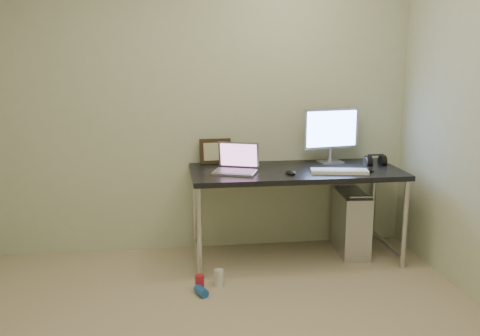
# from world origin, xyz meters

# --- Properties ---
(wall_back) EXTENTS (3.50, 0.02, 2.50)m
(wall_back) POSITION_xyz_m (0.00, 1.75, 1.25)
(wall_back) COLOR beige
(wall_back) RESTS_ON ground
(desk) EXTENTS (1.68, 0.73, 0.75)m
(desk) POSITION_xyz_m (0.71, 1.38, 0.68)
(desk) COLOR black
(desk) RESTS_ON ground
(tower_computer) EXTENTS (0.25, 0.52, 0.55)m
(tower_computer) POSITION_xyz_m (1.21, 1.44, 0.26)
(tower_computer) COLOR silver
(tower_computer) RESTS_ON ground
(cable_a) EXTENTS (0.01, 0.16, 0.69)m
(cable_a) POSITION_xyz_m (1.16, 1.70, 0.40)
(cable_a) COLOR black
(cable_a) RESTS_ON ground
(cable_b) EXTENTS (0.02, 0.11, 0.71)m
(cable_b) POSITION_xyz_m (1.25, 1.68, 0.38)
(cable_b) COLOR black
(cable_b) RESTS_ON ground
(can_red) EXTENTS (0.08, 0.08, 0.12)m
(can_red) POSITION_xyz_m (-0.11, 0.85, 0.06)
(can_red) COLOR #B61D28
(can_red) RESTS_ON ground
(can_white) EXTENTS (0.09, 0.09, 0.12)m
(can_white) POSITION_xyz_m (0.04, 0.92, 0.06)
(can_white) COLOR silver
(can_white) RESTS_ON ground
(can_blue) EXTENTS (0.10, 0.13, 0.06)m
(can_blue) POSITION_xyz_m (-0.10, 0.77, 0.03)
(can_blue) COLOR #1F55B4
(can_blue) RESTS_ON ground
(laptop) EXTENTS (0.40, 0.36, 0.23)m
(laptop) POSITION_xyz_m (0.22, 1.35, 0.80)
(laptop) COLOR silver
(laptop) RESTS_ON desk
(monitor) EXTENTS (0.49, 0.18, 0.46)m
(monitor) POSITION_xyz_m (1.06, 1.61, 1.02)
(monitor) COLOR silver
(monitor) RESTS_ON desk
(keyboard) EXTENTS (0.46, 0.22, 0.03)m
(keyboard) POSITION_xyz_m (1.01, 1.21, 0.76)
(keyboard) COLOR white
(keyboard) RESTS_ON desk
(mouse_right) EXTENTS (0.09, 0.12, 0.04)m
(mouse_right) POSITION_xyz_m (1.26, 1.24, 0.77)
(mouse_right) COLOR black
(mouse_right) RESTS_ON desk
(mouse_left) EXTENTS (0.09, 0.13, 0.04)m
(mouse_left) POSITION_xyz_m (0.63, 1.22, 0.77)
(mouse_left) COLOR black
(mouse_left) RESTS_ON desk
(headphones) EXTENTS (0.17, 0.11, 0.12)m
(headphones) POSITION_xyz_m (1.40, 1.46, 0.78)
(headphones) COLOR black
(headphones) RESTS_ON desk
(picture_frame) EXTENTS (0.27, 0.09, 0.21)m
(picture_frame) POSITION_xyz_m (0.09, 1.70, 0.86)
(picture_frame) COLOR black
(picture_frame) RESTS_ON desk
(webcam) EXTENTS (0.04, 0.03, 0.11)m
(webcam) POSITION_xyz_m (0.29, 1.68, 0.83)
(webcam) COLOR silver
(webcam) RESTS_ON desk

